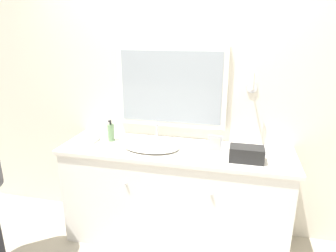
{
  "coord_description": "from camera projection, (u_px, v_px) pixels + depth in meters",
  "views": [
    {
      "loc": [
        0.5,
        -1.97,
        1.86
      ],
      "look_at": [
        -0.06,
        0.33,
        1.1
      ],
      "focal_mm": 32.0,
      "sensor_mm": 36.0,
      "label": 1
    }
  ],
  "objects": [
    {
      "name": "wall_back",
      "position": [
        182.0,
        97.0,
        2.72
      ],
      "size": [
        8.0,
        0.18,
        2.55
      ],
      "color": "silver",
      "rests_on": "ground_plane"
    },
    {
      "name": "vanity_counter",
      "position": [
        174.0,
        195.0,
        2.67
      ],
      "size": [
        1.97,
        0.59,
        0.9
      ],
      "color": "white",
      "rests_on": "ground_plane"
    },
    {
      "name": "sink_basin",
      "position": [
        152.0,
        146.0,
        2.55
      ],
      "size": [
        0.48,
        0.38,
        0.18
      ],
      "color": "silver",
      "rests_on": "vanity_counter"
    },
    {
      "name": "soap_bottle",
      "position": [
        111.0,
        132.0,
        2.7
      ],
      "size": [
        0.06,
        0.06,
        0.2
      ],
      "color": "#709966",
      "rests_on": "vanity_counter"
    },
    {
      "name": "appliance_box",
      "position": [
        247.0,
        154.0,
        2.29
      ],
      "size": [
        0.26,
        0.15,
        0.12
      ],
      "color": "black",
      "rests_on": "vanity_counter"
    },
    {
      "name": "picture_frame",
      "position": [
        215.0,
        143.0,
        2.47
      ],
      "size": [
        0.11,
        0.01,
        0.14
      ],
      "color": "#B2B2B7",
      "rests_on": "vanity_counter"
    },
    {
      "name": "hand_towel_near_sink",
      "position": [
        90.0,
        139.0,
        2.71
      ],
      "size": [
        0.15,
        0.13,
        0.05
      ],
      "color": "white",
      "rests_on": "vanity_counter"
    },
    {
      "name": "metal_tray",
      "position": [
        264.0,
        152.0,
        2.46
      ],
      "size": [
        0.18,
        0.13,
        0.01
      ],
      "color": "silver",
      "rests_on": "vanity_counter"
    }
  ]
}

